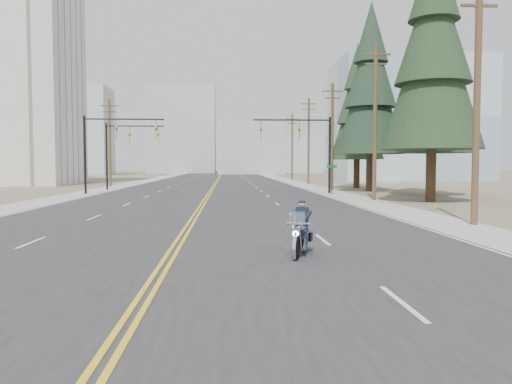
{
  "coord_description": "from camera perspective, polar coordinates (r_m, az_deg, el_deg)",
  "views": [
    {
      "loc": [
        1.66,
        -13.24,
        2.68
      ],
      "look_at": [
        2.77,
        6.17,
        1.6
      ],
      "focal_mm": 35.0,
      "sensor_mm": 36.0,
      "label": 1
    }
  ],
  "objects": [
    {
      "name": "ground_plane",
      "position": [
        13.61,
        -10.34,
        -8.23
      ],
      "size": [
        400.0,
        400.0,
        0.0
      ],
      "primitive_type": "plane",
      "color": "#776D56",
      "rests_on": "ground"
    },
    {
      "name": "road",
      "position": [
        83.3,
        -4.42,
        1.34
      ],
      "size": [
        20.0,
        200.0,
        0.01
      ],
      "primitive_type": "cube",
      "color": "#303033",
      "rests_on": "ground"
    },
    {
      "name": "sidewalk_left",
      "position": [
        84.32,
        -12.26,
        1.3
      ],
      "size": [
        3.0,
        200.0,
        0.01
      ],
      "primitive_type": "cube",
      "color": "#A5A5A0",
      "rests_on": "ground"
    },
    {
      "name": "sidewalk_right",
      "position": [
        83.86,
        3.46,
        1.35
      ],
      "size": [
        3.0,
        200.0,
        0.01
      ],
      "primitive_type": "cube",
      "color": "#A5A5A0",
      "rests_on": "ground"
    },
    {
      "name": "traffic_mast_left",
      "position": [
        46.53,
        -16.58,
        5.83
      ],
      "size": [
        7.1,
        0.26,
        7.0
      ],
      "color": "black",
      "rests_on": "ground"
    },
    {
      "name": "traffic_mast_right",
      "position": [
        45.88,
        5.93,
        5.99
      ],
      "size": [
        7.1,
        0.26,
        7.0
      ],
      "color": "black",
      "rests_on": "ground"
    },
    {
      "name": "traffic_mast_far",
      "position": [
        54.41,
        -14.98,
        5.39
      ],
      "size": [
        6.1,
        0.26,
        7.0
      ],
      "color": "black",
      "rests_on": "ground"
    },
    {
      "name": "street_sign",
      "position": [
        44.21,
        8.66,
        2.01
      ],
      "size": [
        0.9,
        0.06,
        2.62
      ],
      "color": "black",
      "rests_on": "ground"
    },
    {
      "name": "utility_pole_a",
      "position": [
        24.04,
        23.95,
        10.2
      ],
      "size": [
        2.2,
        0.3,
        11.0
      ],
      "color": "brown",
      "rests_on": "ground"
    },
    {
      "name": "utility_pole_b",
      "position": [
        37.97,
        13.45,
        8.09
      ],
      "size": [
        2.2,
        0.3,
        11.5
      ],
      "color": "brown",
      "rests_on": "ground"
    },
    {
      "name": "utility_pole_c",
      "position": [
        52.46,
        8.7,
        6.48
      ],
      "size": [
        2.2,
        0.3,
        11.0
      ],
      "color": "brown",
      "rests_on": "ground"
    },
    {
      "name": "utility_pole_d",
      "position": [
        67.2,
        6.04,
        5.99
      ],
      "size": [
        2.2,
        0.3,
        11.5
      ],
      "color": "brown",
      "rests_on": "ground"
    },
    {
      "name": "utility_pole_e",
      "position": [
        84.0,
        4.15,
        5.26
      ],
      "size": [
        2.2,
        0.3,
        11.0
      ],
      "color": "brown",
      "rests_on": "ground"
    },
    {
      "name": "utility_pole_left",
      "position": [
        62.92,
        -16.36,
        5.61
      ],
      "size": [
        2.2,
        0.3,
        10.5
      ],
      "color": "brown",
      "rests_on": "ground"
    },
    {
      "name": "apartment_block",
      "position": [
        75.42,
        -27.05,
        12.24
      ],
      "size": [
        18.0,
        14.0,
        30.0
      ],
      "primitive_type": "cube",
      "color": "silver",
      "rests_on": "ground"
    },
    {
      "name": "glass_building",
      "position": [
        88.9,
        16.85,
        7.78
      ],
      "size": [
        24.0,
        16.0,
        20.0
      ],
      "primitive_type": "cube",
      "color": "#9EB5CC",
      "rests_on": "ground"
    },
    {
      "name": "haze_bldg_a",
      "position": [
        133.64,
        -19.33,
        6.58
      ],
      "size": [
        14.0,
        12.0,
        22.0
      ],
      "primitive_type": "cube",
      "color": "#B7BCC6",
      "rests_on": "ground"
    },
    {
      "name": "haze_bldg_b",
      "position": [
        138.45,
        -0.66,
        4.98
      ],
      "size": [
        18.0,
        14.0,
        14.0
      ],
      "primitive_type": "cube",
      "color": "#ADB2B7",
      "rests_on": "ground"
    },
    {
      "name": "haze_bldg_c",
      "position": [
        129.22,
        14.06,
        5.9
      ],
      "size": [
        16.0,
        12.0,
        18.0
      ],
      "primitive_type": "cube",
      "color": "#B7BCC6",
      "rests_on": "ground"
    },
    {
      "name": "haze_bldg_d",
      "position": [
        154.2,
        -8.42,
        6.99
      ],
      "size": [
        20.0,
        15.0,
        26.0
      ],
      "primitive_type": "cube",
      "color": "#ADB2B7",
      "rests_on": "ground"
    },
    {
      "name": "haze_bldg_e",
      "position": [
        164.94,
        4.87,
        4.33
      ],
      "size": [
        14.0,
        14.0,
        12.0
      ],
      "primitive_type": "cube",
      "color": "#B7BCC6",
      "rests_on": "ground"
    },
    {
      "name": "haze_bldg_f",
      "position": [
        152.37,
        -23.19,
        4.93
      ],
      "size": [
        12.0,
        12.0,
        16.0
      ],
      "primitive_type": "cube",
      "color": "#ADB2B7",
      "rests_on": "ground"
    },
    {
      "name": "motorcyclist",
      "position": [
        14.68,
        5.1,
        -4.15
      ],
      "size": [
        1.47,
        2.24,
        1.62
      ],
      "primitive_type": null,
      "rotation": [
        0.0,
        0.0,
        2.84
      ],
      "color": "black",
      "rests_on": "ground"
    },
    {
      "name": "conifer_near",
      "position": [
        38.43,
        19.6,
        15.11
      ],
      "size": [
        7.07,
        7.07,
        18.7
      ],
      "rotation": [
        0.0,
        0.0,
        0.01
      ],
      "color": "#382619",
      "rests_on": "ground"
    },
    {
      "name": "conifer_mid",
      "position": [
        46.33,
        19.66,
        12.75
      ],
      "size": [
        6.88,
        6.88,
        18.34
      ],
      "rotation": [
        0.0,
        0.0,
        0.07
      ],
      "color": "#382619",
      "rests_on": "ground"
    },
    {
      "name": "conifer_tall",
      "position": [
        50.98,
        12.97,
        12.05
      ],
      "size": [
        6.65,
        6.65,
        18.47
      ],
      "rotation": [
        0.0,
        0.0,
        -0.12
      ],
      "color": "#382619",
      "rests_on": "ground"
    },
    {
      "name": "conifer_far",
      "position": [
        57.91,
        11.51,
        9.7
      ],
      "size": [
        6.06,
        6.06,
        16.24
      ],
      "rotation": [
        0.0,
        0.0,
        0.09
      ],
      "color": "#382619",
      "rests_on": "ground"
    }
  ]
}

